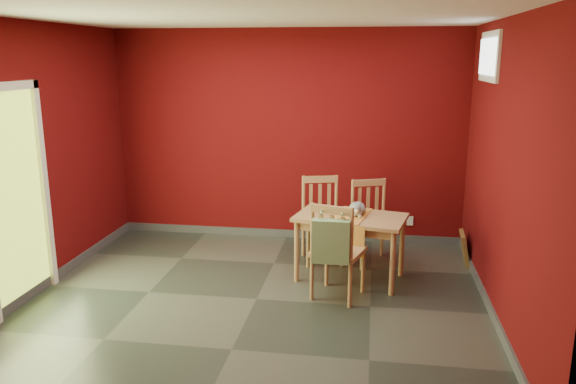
# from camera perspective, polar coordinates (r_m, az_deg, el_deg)

# --- Properties ---
(ground) EXTENTS (4.50, 4.50, 0.00)m
(ground) POSITION_cam_1_polar(r_m,az_deg,el_deg) (5.70, -3.23, -10.80)
(ground) COLOR #2D342D
(ground) RESTS_ON ground
(room_shell) EXTENTS (4.50, 4.50, 4.50)m
(room_shell) POSITION_cam_1_polar(r_m,az_deg,el_deg) (5.68, -3.23, -10.34)
(room_shell) COLOR #500809
(room_shell) RESTS_ON ground
(doorway) EXTENTS (0.06, 1.01, 2.13)m
(doorway) POSITION_cam_1_polar(r_m,az_deg,el_deg) (5.86, -26.09, 0.10)
(doorway) COLOR #B7D838
(doorway) RESTS_ON ground
(window) EXTENTS (0.05, 0.90, 0.50)m
(window) POSITION_cam_1_polar(r_m,az_deg,el_deg) (6.18, 19.76, 12.82)
(window) COLOR white
(window) RESTS_ON room_shell
(outlet_plate) EXTENTS (0.08, 0.02, 0.12)m
(outlet_plate) POSITION_cam_1_polar(r_m,az_deg,el_deg) (7.37, 12.28, -2.87)
(outlet_plate) COLOR silver
(outlet_plate) RESTS_ON room_shell
(dining_table) EXTENTS (1.25, 0.89, 0.71)m
(dining_table) POSITION_cam_1_polar(r_m,az_deg,el_deg) (6.01, 6.37, -3.22)
(dining_table) COLOR #A67B4D
(dining_table) RESTS_ON ground
(table_runner) EXTENTS (0.45, 0.73, 0.34)m
(table_runner) POSITION_cam_1_polar(r_m,az_deg,el_deg) (5.89, 6.33, -3.19)
(table_runner) COLOR #BE7D31
(table_runner) RESTS_ON dining_table
(chair_far_left) EXTENTS (0.57, 0.57, 0.99)m
(chair_far_left) POSITION_cam_1_polar(r_m,az_deg,el_deg) (6.58, 3.46, -2.71)
(chair_far_left) COLOR #A67B4D
(chair_far_left) RESTS_ON ground
(chair_far_right) EXTENTS (0.58, 0.58, 0.96)m
(chair_far_right) POSITION_cam_1_polar(r_m,az_deg,el_deg) (6.59, 8.51, -2.95)
(chair_far_right) COLOR #A67B4D
(chair_far_right) RESTS_ON ground
(chair_near) EXTENTS (0.58, 0.58, 0.99)m
(chair_near) POSITION_cam_1_polar(r_m,az_deg,el_deg) (5.56, 4.97, -5.84)
(chair_near) COLOR #A67B4D
(chair_near) RESTS_ON ground
(tote_bag) EXTENTS (0.35, 0.20, 0.49)m
(tote_bag) POSITION_cam_1_polar(r_m,az_deg,el_deg) (5.30, 4.37, -5.02)
(tote_bag) COLOR #6E9762
(tote_bag) RESTS_ON chair_near
(cat) EXTENTS (0.23, 0.38, 0.18)m
(cat) POSITION_cam_1_polar(r_m,az_deg,el_deg) (6.03, 7.05, -1.42)
(cat) COLOR slate
(cat) RESTS_ON table_runner
(picture_frame) EXTENTS (0.14, 0.38, 0.37)m
(picture_frame) POSITION_cam_1_polar(r_m,az_deg,el_deg) (6.86, 17.48, -5.46)
(picture_frame) COLOR brown
(picture_frame) RESTS_ON ground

